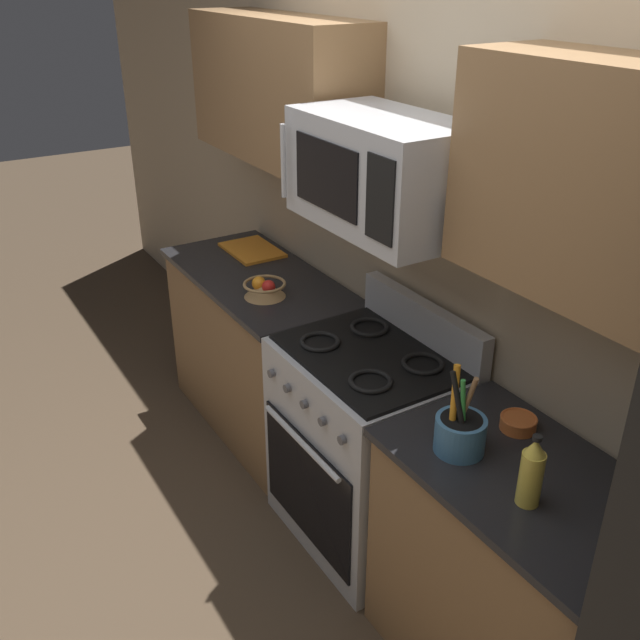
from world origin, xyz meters
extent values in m
plane|color=#473828|center=(0.00, 0.00, 0.00)|extent=(16.00, 16.00, 0.00)
cube|color=tan|center=(0.00, 1.03, 1.30)|extent=(8.00, 0.10, 2.60)
cube|color=olive|center=(-1.00, 0.66, 0.44)|extent=(1.18, 0.56, 0.88)
cube|color=black|center=(-1.00, 0.66, 0.90)|extent=(1.22, 0.60, 0.03)
cube|color=#B2B5BA|center=(0.00, 0.66, 0.46)|extent=(0.76, 0.60, 0.91)
cube|color=black|center=(0.00, 0.36, 0.36)|extent=(0.67, 0.01, 0.51)
cylinder|color=#B2B5BA|center=(0.00, 0.33, 0.62)|extent=(0.57, 0.02, 0.02)
cube|color=black|center=(0.00, 0.66, 0.92)|extent=(0.73, 0.54, 0.02)
cube|color=#B2B5BA|center=(0.00, 0.93, 1.00)|extent=(0.76, 0.06, 0.18)
torus|color=black|center=(-0.18, 0.53, 0.93)|extent=(0.17, 0.17, 0.02)
torus|color=black|center=(0.18, 0.53, 0.93)|extent=(0.17, 0.17, 0.02)
torus|color=black|center=(-0.18, 0.79, 0.93)|extent=(0.17, 0.17, 0.02)
torus|color=black|center=(0.18, 0.79, 0.93)|extent=(0.17, 0.17, 0.02)
cylinder|color=#4C4C51|center=(-0.27, 0.35, 0.79)|extent=(0.04, 0.02, 0.04)
cylinder|color=#4C4C51|center=(-0.14, 0.35, 0.79)|extent=(0.04, 0.02, 0.04)
cylinder|color=#4C4C51|center=(0.00, 0.35, 0.79)|extent=(0.04, 0.02, 0.04)
cylinder|color=#4C4C51|center=(0.14, 0.35, 0.79)|extent=(0.04, 0.02, 0.04)
cylinder|color=#4C4C51|center=(0.27, 0.35, 0.79)|extent=(0.04, 0.02, 0.04)
cube|color=olive|center=(0.86, 0.66, 0.44)|extent=(0.90, 0.56, 0.88)
cube|color=black|center=(0.86, 0.66, 0.90)|extent=(0.94, 0.60, 0.03)
cube|color=#B2B5BA|center=(0.00, 0.69, 1.67)|extent=(0.73, 0.40, 0.40)
cube|color=black|center=(-0.07, 0.49, 1.67)|extent=(0.40, 0.01, 0.25)
cube|color=black|center=(0.26, 0.49, 1.67)|extent=(0.15, 0.01, 0.28)
cylinder|color=#B2B5BA|center=(-0.33, 0.46, 1.67)|extent=(0.02, 0.02, 0.28)
cube|color=olive|center=(-1.01, 0.81, 1.81)|extent=(1.21, 0.34, 0.65)
cube|color=olive|center=(0.86, 0.81, 1.81)|extent=(0.93, 0.34, 0.65)
cylinder|color=teal|center=(0.65, 0.56, 0.97)|extent=(0.17, 0.17, 0.12)
cylinder|color=black|center=(0.65, 0.56, 0.98)|extent=(0.14, 0.14, 0.10)
cylinder|color=black|center=(0.66, 0.54, 1.07)|extent=(0.09, 0.04, 0.27)
cylinder|color=orange|center=(0.63, 0.53, 1.08)|extent=(0.05, 0.05, 0.29)
cylinder|color=green|center=(0.66, 0.56, 1.06)|extent=(0.02, 0.04, 0.25)
cylinder|color=olive|center=(0.65, 0.57, 1.07)|extent=(0.08, 0.03, 0.26)
cone|color=#9E7A4C|center=(-0.75, 0.57, 0.94)|extent=(0.20, 0.20, 0.07)
torus|color=#9E7A4C|center=(-0.75, 0.57, 0.98)|extent=(0.21, 0.21, 0.01)
sphere|color=red|center=(-0.72, 0.58, 0.97)|extent=(0.06, 0.06, 0.06)
sphere|color=orange|center=(-0.78, 0.56, 0.97)|extent=(0.07, 0.07, 0.07)
cube|color=orange|center=(-1.31, 0.78, 0.92)|extent=(0.37, 0.25, 0.02)
cylinder|color=gold|center=(0.95, 0.56, 1.00)|extent=(0.07, 0.07, 0.18)
cone|color=gold|center=(0.95, 0.56, 1.11)|extent=(0.06, 0.06, 0.05)
cylinder|color=black|center=(0.95, 0.56, 1.14)|extent=(0.03, 0.03, 0.01)
cylinder|color=#D1662D|center=(0.67, 0.81, 0.93)|extent=(0.12, 0.12, 0.04)
torus|color=#D1662D|center=(0.67, 0.81, 0.95)|extent=(0.13, 0.13, 0.01)
camera|label=1|loc=(2.03, -0.82, 2.35)|focal=39.96mm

